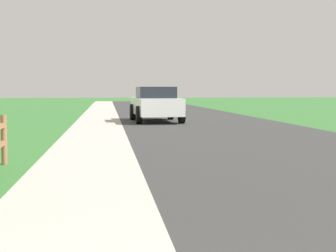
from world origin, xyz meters
TOP-DOWN VIEW (x-y plane):
  - ground_plane at (0.00, 25.00)m, footprint 120.00×120.00m
  - road_asphalt at (3.50, 27.00)m, footprint 7.00×66.00m
  - curb_concrete at (-3.00, 27.00)m, footprint 6.00×66.00m
  - grass_verge at (-4.50, 27.00)m, footprint 5.00×66.00m
  - parked_suv_white at (1.56, 21.75)m, footprint 2.18×4.58m

SIDE VIEW (x-z plane):
  - ground_plane at x=0.00m, z-range 0.00..0.00m
  - road_asphalt at x=3.50m, z-range 0.00..0.01m
  - curb_concrete at x=-3.00m, z-range 0.00..0.01m
  - grass_verge at x=-4.50m, z-range 0.00..0.01m
  - parked_suv_white at x=1.56m, z-range 0.01..1.56m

